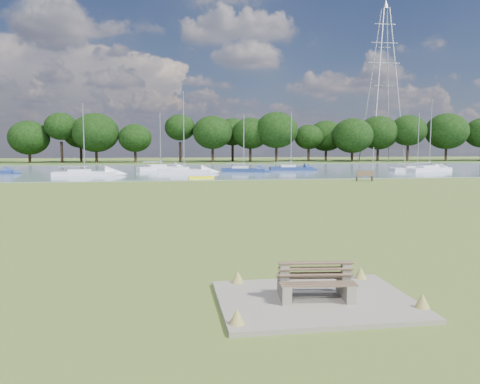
{
  "coord_description": "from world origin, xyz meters",
  "views": [
    {
      "loc": [
        -3.12,
        -23.55,
        3.42
      ],
      "look_at": [
        0.18,
        -2.0,
        1.25
      ],
      "focal_mm": 35.0,
      "sensor_mm": 36.0,
      "label": 1
    }
  ],
  "objects": [
    {
      "name": "concrete_pad",
      "position": [
        0.0,
        -14.0,
        0.05
      ],
      "size": [
        4.2,
        3.2,
        0.1
      ],
      "primitive_type": "cube",
      "color": "gray",
      "rests_on": "ground"
    },
    {
      "name": "ground",
      "position": [
        0.0,
        0.0,
        0.0
      ],
      "size": [
        220.0,
        220.0,
        0.0
      ],
      "primitive_type": "plane",
      "color": "olive"
    },
    {
      "name": "pylon",
      "position": [
        41.55,
        70.0,
        20.69
      ],
      "size": [
        6.95,
        4.87,
        33.27
      ],
      "color": "#9C9FA4",
      "rests_on": "far_bank"
    },
    {
      "name": "tree_line",
      "position": [
        1.21,
        68.0,
        5.95
      ],
      "size": [
        144.83,
        8.2,
        9.93
      ],
      "color": "black",
      "rests_on": "far_bank"
    },
    {
      "name": "bench_pair",
      "position": [
        -0.0,
        -14.0,
        0.46
      ],
      "size": [
        1.72,
        1.13,
        0.87
      ],
      "rotation": [
        0.0,
        0.0,
        -0.11
      ],
      "color": "gray",
      "rests_on": "concrete_pad"
    },
    {
      "name": "sailboat_7",
      "position": [
        30.06,
        32.23,
        0.56
      ],
      "size": [
        6.44,
        3.31,
        9.3
      ],
      "rotation": [
        0.0,
        0.0,
        0.27
      ],
      "color": "silver",
      "rests_on": "river"
    },
    {
      "name": "far_bank",
      "position": [
        0.0,
        72.0,
        0.0
      ],
      "size": [
        220.0,
        20.0,
        0.4
      ],
      "primitive_type": "cube",
      "color": "#4C6626",
      "rests_on": "ground"
    },
    {
      "name": "sailboat_8",
      "position": [
        -12.45,
        30.69,
        0.47
      ],
      "size": [
        6.95,
        2.35,
        8.08
      ],
      "rotation": [
        0.0,
        0.0,
        0.06
      ],
      "color": "silver",
      "rests_on": "river"
    },
    {
      "name": "sailboat_6",
      "position": [
        6.29,
        35.09,
        0.5
      ],
      "size": [
        5.73,
        3.15,
        7.27
      ],
      "rotation": [
        0.0,
        0.0,
        -0.31
      ],
      "color": "navy",
      "rests_on": "river"
    },
    {
      "name": "kayak",
      "position": [
        0.17,
        24.0,
        0.18
      ],
      "size": [
        2.63,
        0.93,
        0.26
      ],
      "primitive_type": "cube",
      "rotation": [
        0.0,
        0.0,
        0.13
      ],
      "color": "#FFF90C",
      "rests_on": "river"
    },
    {
      "name": "sailboat_0",
      "position": [
        -1.33,
        33.01,
        0.55
      ],
      "size": [
        6.47,
        2.13,
        9.8
      ],
      "rotation": [
        0.0,
        0.0,
        -0.05
      ],
      "color": "silver",
      "rests_on": "river"
    },
    {
      "name": "sailboat_1",
      "position": [
        29.15,
        33.58,
        0.45
      ],
      "size": [
        6.9,
        2.41,
        7.63
      ],
      "rotation": [
        0.0,
        0.0,
        -0.08
      ],
      "color": "silver",
      "rests_on": "river"
    },
    {
      "name": "river",
      "position": [
        0.0,
        42.0,
        0.0
      ],
      "size": [
        220.0,
        40.0,
        0.1
      ],
      "primitive_type": "cube",
      "color": "gray",
      "rests_on": "ground"
    },
    {
      "name": "riverbank_bench",
      "position": [
        15.5,
        18.8,
        0.52
      ],
      "size": [
        1.73,
        0.77,
        1.03
      ],
      "rotation": [
        0.0,
        0.0,
        -0.17
      ],
      "color": "brown",
      "rests_on": "ground"
    },
    {
      "name": "sailboat_5",
      "position": [
        13.08,
        37.41,
        0.53
      ],
      "size": [
        5.81,
        1.86,
        7.84
      ],
      "rotation": [
        0.0,
        0.0,
        -0.04
      ],
      "color": "navy",
      "rests_on": "river"
    },
    {
      "name": "sailboat_2",
      "position": [
        -4.2,
        39.91,
        0.55
      ],
      "size": [
        6.47,
        3.85,
        7.69
      ],
      "rotation": [
        0.0,
        0.0,
        0.36
      ],
      "color": "silver",
      "rests_on": "river"
    }
  ]
}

